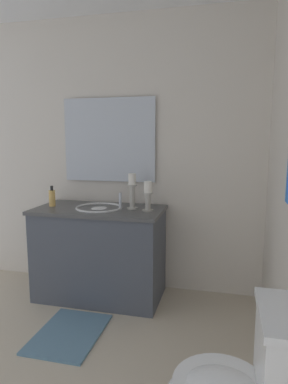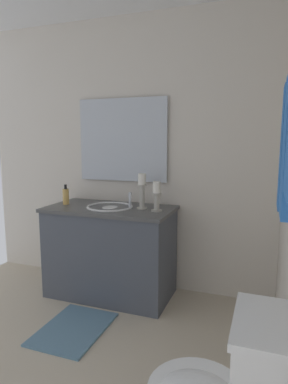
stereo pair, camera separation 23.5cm
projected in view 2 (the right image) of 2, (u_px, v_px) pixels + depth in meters
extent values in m
cube|color=beige|center=(30.00, 369.00, 2.04)|extent=(2.80, 2.85, 0.02)
cube|color=silver|center=(122.00, 155.00, 3.15)|extent=(0.04, 2.85, 2.45)
cube|color=#474C56|center=(111.00, 253.00, 2.97)|extent=(0.55, 1.06, 0.76)
cube|color=#4C4C4C|center=(110.00, 209.00, 2.91)|extent=(0.58, 1.09, 0.03)
sphere|color=black|center=(64.00, 239.00, 3.24)|extent=(0.02, 0.02, 0.02)
sphere|color=black|center=(52.00, 245.00, 3.06)|extent=(0.02, 0.02, 0.02)
ellipsoid|color=white|center=(110.00, 213.00, 2.91)|extent=(0.38, 0.30, 0.11)
torus|color=white|center=(110.00, 207.00, 2.91)|extent=(0.40, 0.40, 0.02)
cylinder|color=silver|center=(130.00, 201.00, 2.83)|extent=(0.02, 0.02, 0.14)
cube|color=silver|center=(122.00, 140.00, 3.08)|extent=(0.02, 0.86, 0.75)
cylinder|color=#B7B2A5|center=(157.00, 210.00, 2.74)|extent=(0.09, 0.09, 0.01)
cylinder|color=#B7B2A5|center=(157.00, 203.00, 2.73)|extent=(0.04, 0.04, 0.14)
cylinder|color=#B7B2A5|center=(157.00, 193.00, 2.72)|extent=(0.08, 0.08, 0.01)
cylinder|color=white|center=(157.00, 187.00, 2.71)|extent=(0.06, 0.06, 0.09)
cylinder|color=#B7B2A5|center=(142.00, 208.00, 2.84)|extent=(0.09, 0.09, 0.01)
cylinder|color=#B7B2A5|center=(142.00, 197.00, 2.83)|extent=(0.04, 0.04, 0.20)
cylinder|color=#B7B2A5|center=(142.00, 185.00, 2.81)|extent=(0.08, 0.08, 0.01)
cylinder|color=white|center=(142.00, 179.00, 2.80)|extent=(0.06, 0.06, 0.09)
cylinder|color=#E5B259|center=(66.00, 197.00, 3.03)|extent=(0.06, 0.06, 0.14)
cylinder|color=black|center=(65.00, 187.00, 3.01)|extent=(0.02, 0.02, 0.04)
cube|color=white|center=(259.00, 368.00, 1.20)|extent=(0.36, 0.17, 0.32)
cube|color=white|center=(261.00, 323.00, 1.18)|extent=(0.38, 0.19, 0.03)
cube|color=blue|center=(285.00, 148.00, 1.35)|extent=(0.17, 0.03, 0.49)
cube|color=blue|center=(288.00, 146.00, 1.10)|extent=(0.23, 0.03, 0.46)
cube|color=slate|center=(74.00, 329.00, 2.45)|extent=(0.60, 0.44, 0.02)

